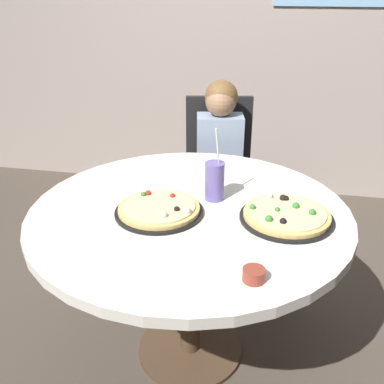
% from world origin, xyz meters
% --- Properties ---
extents(ground_plane, '(8.00, 8.00, 0.00)m').
position_xyz_m(ground_plane, '(0.00, 0.00, 0.00)').
color(ground_plane, '#4C4238').
extents(dining_table, '(1.27, 1.27, 0.75)m').
position_xyz_m(dining_table, '(0.00, 0.00, 0.66)').
color(dining_table, silver).
rests_on(dining_table, ground_plane).
extents(chair_wooden, '(0.47, 0.47, 0.95)m').
position_xyz_m(chair_wooden, '(-0.02, 0.97, 0.53)').
color(chair_wooden, black).
rests_on(chair_wooden, ground_plane).
extents(diner_child, '(0.32, 0.43, 1.08)m').
position_xyz_m(diner_child, '(0.01, 0.79, 0.48)').
color(diner_child, '#3F4766').
rests_on(diner_child, ground_plane).
extents(pizza_veggie, '(0.34, 0.34, 0.05)m').
position_xyz_m(pizza_veggie, '(-0.11, -0.06, 0.77)').
color(pizza_veggie, black).
rests_on(pizza_veggie, dining_table).
extents(pizza_cheese, '(0.35, 0.35, 0.05)m').
position_xyz_m(pizza_cheese, '(0.38, -0.01, 0.77)').
color(pizza_cheese, black).
rests_on(pizza_cheese, dining_table).
extents(soda_cup, '(0.08, 0.08, 0.31)m').
position_xyz_m(soda_cup, '(0.08, 0.11, 0.83)').
color(soda_cup, '#6659A5').
rests_on(soda_cup, dining_table).
extents(sauce_bowl, '(0.07, 0.07, 0.04)m').
position_xyz_m(sauce_bowl, '(0.28, -0.42, 0.77)').
color(sauce_bowl, brown).
rests_on(sauce_bowl, dining_table).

